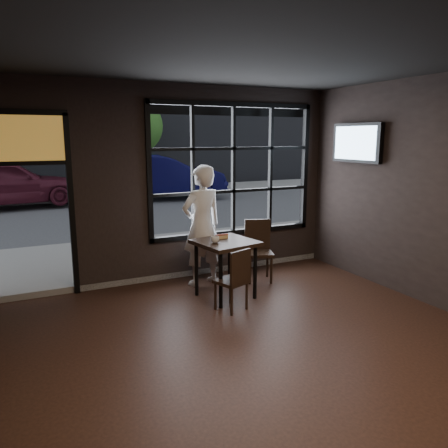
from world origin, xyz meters
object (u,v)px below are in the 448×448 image
man (202,226)px  navy_car (160,176)px  cafe_table (225,269)px  chair_near (231,279)px

man → navy_car: (2.35, 9.69, -0.06)m
man → cafe_table: bearing=86.9°
cafe_table → navy_car: bearing=67.0°
chair_near → navy_car: 11.14m
chair_near → navy_car: size_ratio=0.18×
cafe_table → man: 0.88m
cafe_table → chair_near: size_ratio=0.99×
cafe_table → navy_car: navy_car is taller
man → navy_car: size_ratio=0.40×
cafe_table → chair_near: bearing=-117.5°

